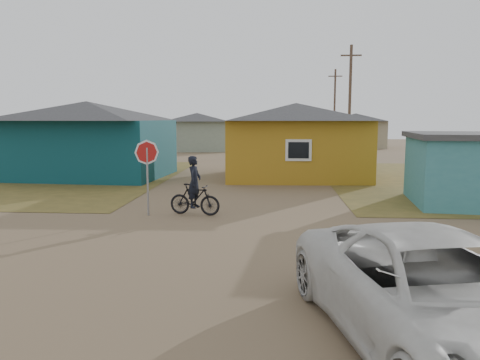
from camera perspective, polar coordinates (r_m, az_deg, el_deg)
name	(u,v)px	position (r m, az deg, el deg)	size (l,w,h in m)	color
ground	(216,251)	(11.25, -3.00, -8.59)	(120.00, 120.00, 0.00)	brown
house_teal	(88,138)	(26.17, -18.07, 4.86)	(8.93, 7.08, 4.00)	#0B3840
house_yellow	(296,139)	(24.77, 6.80, 4.93)	(7.72, 6.76, 3.90)	#A9791A
house_pale_west	(197,131)	(45.34, -5.24, 5.95)	(7.04, 6.15, 3.60)	gray
house_beige_east	(355,130)	(51.47, 13.88, 5.96)	(6.95, 6.05, 3.60)	gray
house_pale_north	(149,129)	(58.78, -11.08, 6.11)	(6.28, 5.81, 3.40)	gray
utility_pole_near	(350,103)	(33.14, 13.23, 9.14)	(1.40, 0.20, 8.00)	brown
utility_pole_far	(335,108)	(49.11, 11.45, 8.62)	(1.40, 0.20, 8.00)	brown
stop_sign	(147,160)	(15.20, -11.27, 2.40)	(0.79, 0.19, 2.44)	gray
cyclist	(195,194)	(15.20, -5.55, -1.66)	(1.76, 0.80, 1.92)	black
vehicle	(438,295)	(6.95, 22.99, -12.75)	(2.62, 5.68, 1.58)	silver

